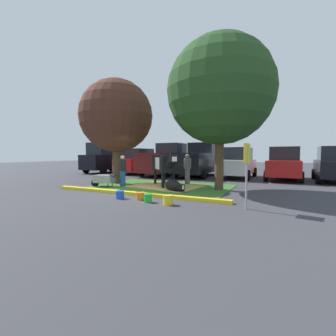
# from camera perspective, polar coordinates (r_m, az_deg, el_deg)

# --- Properties ---
(ground_plane) EXTENTS (80.00, 80.00, 0.00)m
(ground_plane) POSITION_cam_1_polar(r_m,az_deg,el_deg) (9.68, -8.92, -6.04)
(ground_plane) COLOR #38383D
(grass_island) EXTENTS (6.48, 4.51, 0.02)m
(grass_island) POSITION_cam_1_polar(r_m,az_deg,el_deg) (11.23, -1.81, -4.63)
(grass_island) COLOR #386B28
(grass_island) RESTS_ON ground
(curb_yellow) EXTENTS (7.68, 0.24, 0.12)m
(curb_yellow) POSITION_cam_1_polar(r_m,az_deg,el_deg) (9.18, -8.81, -6.17)
(curb_yellow) COLOR yellow
(curb_yellow) RESTS_ON ground
(hay_bedding) EXTENTS (3.54, 2.88, 0.04)m
(hay_bedding) POSITION_cam_1_polar(r_m,az_deg,el_deg) (11.23, -0.67, -4.54)
(hay_bedding) COLOR tan
(hay_bedding) RESTS_ON ground
(shade_tree_left) EXTENTS (3.85, 3.85, 5.54)m
(shade_tree_left) POSITION_cam_1_polar(r_m,az_deg,el_deg) (12.92, -12.61, 12.33)
(shade_tree_left) COLOR #4C3823
(shade_tree_left) RESTS_ON ground
(shade_tree_right) EXTENTS (4.62, 4.62, 6.62)m
(shade_tree_right) POSITION_cam_1_polar(r_m,az_deg,el_deg) (10.78, 12.71, 17.93)
(shade_tree_right) COLOR #4C3823
(shade_tree_right) RESTS_ON ground
(cow_holstein) EXTENTS (2.33, 2.61, 1.58)m
(cow_holstein) POSITION_cam_1_polar(r_m,az_deg,el_deg) (11.30, -0.97, 1.12)
(cow_holstein) COLOR black
(cow_holstein) RESTS_ON ground
(calf_lying) EXTENTS (1.27, 1.00, 0.48)m
(calf_lying) POSITION_cam_1_polar(r_m,az_deg,el_deg) (9.88, 1.38, -4.40)
(calf_lying) COLOR black
(calf_lying) RESTS_ON ground
(person_handler) EXTENTS (0.34, 0.52, 1.53)m
(person_handler) POSITION_cam_1_polar(r_m,az_deg,el_deg) (11.47, -11.12, -0.48)
(person_handler) COLOR #23478C
(person_handler) RESTS_ON ground
(person_visitor_near) EXTENTS (0.48, 0.34, 1.59)m
(person_visitor_near) POSITION_cam_1_polar(r_m,az_deg,el_deg) (12.18, 4.80, -0.01)
(person_visitor_near) COLOR slate
(person_visitor_near) RESTS_ON ground
(wheelbarrow) EXTENTS (1.62, 0.83, 0.63)m
(wheelbarrow) POSITION_cam_1_polar(r_m,az_deg,el_deg) (11.60, -15.51, -2.62)
(wheelbarrow) COLOR gray
(wheelbarrow) RESTS_ON ground
(parking_sign) EXTENTS (0.13, 0.44, 1.89)m
(parking_sign) POSITION_cam_1_polar(r_m,az_deg,el_deg) (6.98, 18.82, 1.20)
(parking_sign) COLOR #99999E
(parking_sign) RESTS_ON ground
(bucket_blue) EXTENTS (0.32, 0.32, 0.28)m
(bucket_blue) POSITION_cam_1_polar(r_m,az_deg,el_deg) (8.49, -11.75, -6.40)
(bucket_blue) COLOR blue
(bucket_blue) RESTS_ON ground
(bucket_orange) EXTENTS (0.33, 0.33, 0.26)m
(bucket_orange) POSITION_cam_1_polar(r_m,az_deg,el_deg) (8.21, -6.82, -6.78)
(bucket_orange) COLOR orange
(bucket_orange) RESTS_ON ground
(bucket_green) EXTENTS (0.28, 0.28, 0.28)m
(bucket_green) POSITION_cam_1_polar(r_m,az_deg,el_deg) (7.73, -4.95, -7.31)
(bucket_green) COLOR green
(bucket_green) RESTS_ON ground
(bucket_yellow) EXTENTS (0.33, 0.33, 0.31)m
(bucket_yellow) POSITION_cam_1_polar(r_m,az_deg,el_deg) (7.32, -0.03, -7.79)
(bucket_yellow) COLOR yellow
(bucket_yellow) RESTS_ON ground
(suv_black) EXTENTS (2.27, 4.68, 2.52)m
(suv_black) POSITION_cam_1_polar(r_m,az_deg,el_deg) (20.67, -14.71, 2.47)
(suv_black) COLOR black
(suv_black) RESTS_ON ground
(sedan_blue) EXTENTS (2.16, 4.47, 2.02)m
(sedan_blue) POSITION_cam_1_polar(r_m,az_deg,el_deg) (19.05, -7.20, 1.62)
(sedan_blue) COLOR red
(sedan_blue) RESTS_ON ground
(pickup_truck_maroon) EXTENTS (2.39, 5.48, 2.42)m
(pickup_truck_maroon) POSITION_cam_1_polar(r_m,az_deg,el_deg) (17.40, -0.42, 1.90)
(pickup_truck_maroon) COLOR maroon
(pickup_truck_maroon) RESTS_ON ground
(pickup_truck_black) EXTENTS (2.39, 5.48, 2.42)m
(pickup_truck_black) POSITION_cam_1_polar(r_m,az_deg,el_deg) (16.77, 7.75, 1.81)
(pickup_truck_black) COLOR black
(pickup_truck_black) RESTS_ON ground
(hatchback_white) EXTENTS (2.16, 4.47, 2.02)m
(hatchback_white) POSITION_cam_1_polar(r_m,az_deg,el_deg) (16.08, 16.75, 1.17)
(hatchback_white) COLOR silver
(hatchback_white) RESTS_ON ground
(sedan_red) EXTENTS (2.16, 4.47, 2.02)m
(sedan_red) POSITION_cam_1_polar(r_m,az_deg,el_deg) (15.91, 26.73, 0.92)
(sedan_red) COLOR red
(sedan_red) RESTS_ON ground
(sedan_silver) EXTENTS (2.16, 4.47, 2.02)m
(sedan_silver) POSITION_cam_1_polar(r_m,az_deg,el_deg) (16.16, 35.86, 0.66)
(sedan_silver) COLOR black
(sedan_silver) RESTS_ON ground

